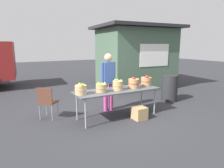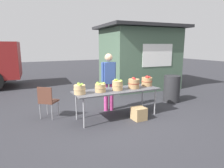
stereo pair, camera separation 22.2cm
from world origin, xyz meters
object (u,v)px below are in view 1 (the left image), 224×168
vendor_adult (108,78)px  apple_basket_red_1 (146,81)px  trash_barrel (169,88)px  apple_basket_green_1 (101,88)px  folding_chair (47,100)px  market_table (118,91)px  apple_basket_red_0 (134,83)px  apple_basket_green_2 (118,85)px  produce_crate (139,113)px  apple_basket_green_0 (81,89)px

vendor_adult → apple_basket_red_1: bearing=157.9°
trash_barrel → apple_basket_green_1: bearing=-170.2°
folding_chair → apple_basket_red_1: bearing=-154.2°
trash_barrel → market_table: bearing=-169.0°
apple_basket_red_0 → trash_barrel: apple_basket_red_0 is taller
apple_basket_green_1 → apple_basket_green_2: (0.48, -0.00, 0.02)m
apple_basket_red_0 → produce_crate: apple_basket_red_0 is taller
vendor_adult → folding_chair: 1.78m
apple_basket_red_0 → folding_chair: apple_basket_red_0 is taller
apple_basket_green_2 → vendor_adult: bearing=85.9°
trash_barrel → apple_basket_green_2: bearing=-168.2°
vendor_adult → trash_barrel: vendor_adult is taller
apple_basket_red_1 → vendor_adult: (-0.97, 0.52, 0.10)m
apple_basket_green_0 → apple_basket_green_2: size_ratio=0.99×
market_table → produce_crate: market_table is taller
apple_basket_green_1 → produce_crate: 1.21m
folding_chair → apple_basket_red_0: bearing=-160.0°
apple_basket_red_0 → apple_basket_red_1: (0.52, 0.11, -0.00)m
apple_basket_red_0 → produce_crate: size_ratio=0.98×
market_table → trash_barrel: (2.35, 0.46, -0.26)m
apple_basket_green_0 → apple_basket_green_2: apple_basket_green_2 is taller
apple_basket_green_2 → folding_chair: (-1.67, 0.77, -0.38)m
apple_basket_green_0 → produce_crate: apple_basket_green_0 is taller
apple_basket_green_0 → apple_basket_red_0: bearing=-1.4°
market_table → folding_chair: folding_chair is taller
apple_basket_green_0 → apple_basket_green_1: 0.53m
folding_chair → trash_barrel: size_ratio=0.96×
market_table → vendor_adult: (0.04, 0.59, 0.27)m
apple_basket_red_1 → folding_chair: apple_basket_red_1 is taller
market_table → apple_basket_green_2: bearing=-102.1°
market_table → trash_barrel: bearing=11.0°
apple_basket_green_0 → produce_crate: 1.65m
vendor_adult → folding_chair: vendor_adult is taller
apple_basket_green_2 → apple_basket_red_1: size_ratio=0.92×
apple_basket_green_1 → apple_basket_green_2: 0.49m
market_table → apple_basket_green_1: bearing=-176.3°
market_table → produce_crate: (0.41, -0.43, -0.55)m
folding_chair → produce_crate: folding_chair is taller
apple_basket_green_0 → apple_basket_red_0: 1.51m
market_table → folding_chair: 1.84m
apple_basket_green_1 → market_table: bearing=3.7°
market_table → vendor_adult: vendor_adult is taller
apple_basket_green_1 → trash_barrel: bearing=9.8°
apple_basket_green_1 → apple_basket_red_1: 1.51m
apple_basket_green_0 → apple_basket_green_1: (0.53, -0.03, -0.01)m
market_table → trash_barrel: trash_barrel is taller
market_table → vendor_adult: 0.65m
apple_basket_red_0 → vendor_adult: bearing=125.8°
market_table → vendor_adult: size_ratio=1.38×
apple_basket_green_1 → apple_basket_red_1: apple_basket_red_1 is taller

